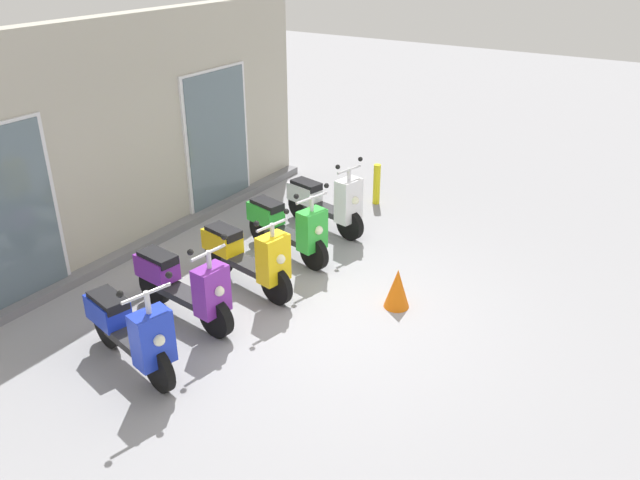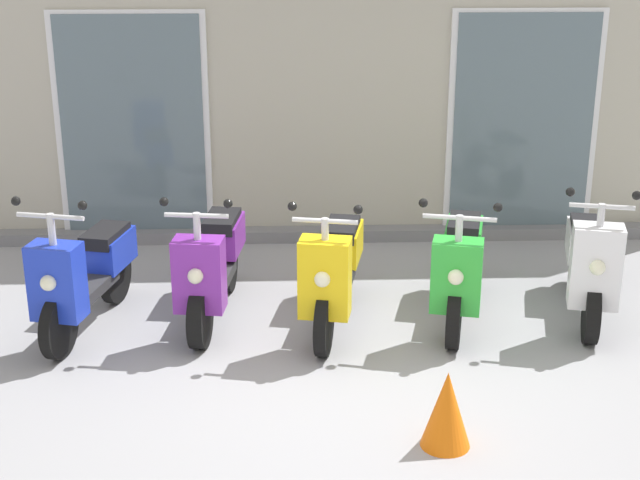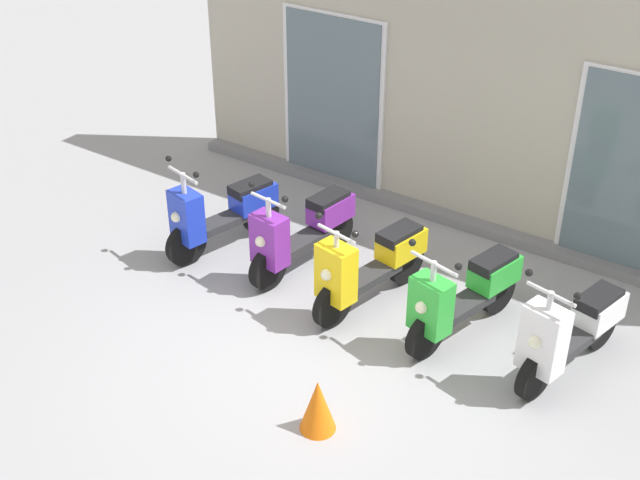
# 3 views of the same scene
# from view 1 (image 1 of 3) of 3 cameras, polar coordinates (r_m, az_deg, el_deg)

# --- Properties ---
(ground_plane) EXTENTS (40.00, 40.00, 0.00)m
(ground_plane) POSITION_cam_1_polar(r_m,az_deg,el_deg) (7.94, -0.03, -6.22)
(ground_plane) COLOR #939399
(storefront_facade) EXTENTS (7.93, 0.50, 3.25)m
(storefront_facade) POSITION_cam_1_polar(r_m,az_deg,el_deg) (9.34, -17.79, 8.12)
(storefront_facade) COLOR #B2AD9E
(storefront_facade) RESTS_ON ground_plane
(scooter_blue) EXTENTS (0.71, 1.55, 1.25)m
(scooter_blue) POSITION_cam_1_polar(r_m,az_deg,el_deg) (7.00, -16.61, -7.66)
(scooter_blue) COLOR black
(scooter_blue) RESTS_ON ground_plane
(scooter_purple) EXTENTS (0.58, 1.60, 1.20)m
(scooter_purple) POSITION_cam_1_polar(r_m,az_deg,el_deg) (7.69, -12.10, -3.98)
(scooter_purple) COLOR black
(scooter_purple) RESTS_ON ground_plane
(scooter_yellow) EXTENTS (0.66, 1.61, 1.20)m
(scooter_yellow) POSITION_cam_1_polar(r_m,az_deg,el_deg) (8.21, -6.53, -1.36)
(scooter_yellow) COLOR black
(scooter_yellow) RESTS_ON ground_plane
(scooter_green) EXTENTS (0.73, 1.57, 1.18)m
(scooter_green) POSITION_cam_1_polar(r_m,az_deg,el_deg) (9.00, -2.92, 1.22)
(scooter_green) COLOR black
(scooter_green) RESTS_ON ground_plane
(scooter_white) EXTENTS (0.68, 1.53, 1.24)m
(scooter_white) POSITION_cam_1_polar(r_m,az_deg,el_deg) (9.83, 0.56, 3.46)
(scooter_white) COLOR black
(scooter_white) RESTS_ON ground_plane
(traffic_cone) EXTENTS (0.32, 0.32, 0.52)m
(traffic_cone) POSITION_cam_1_polar(r_m,az_deg,el_deg) (7.93, 6.91, -4.29)
(traffic_cone) COLOR orange
(traffic_cone) RESTS_ON ground_plane
(curb_bollard) EXTENTS (0.12, 0.12, 0.70)m
(curb_bollard) POSITION_cam_1_polar(r_m,az_deg,el_deg) (10.91, 5.08, 4.98)
(curb_bollard) COLOR yellow
(curb_bollard) RESTS_ON ground_plane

